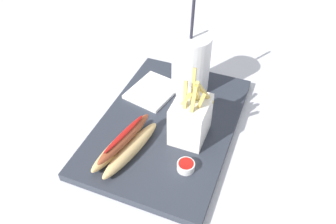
{
  "coord_description": "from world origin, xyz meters",
  "views": [
    {
      "loc": [
        0.52,
        0.2,
        0.58
      ],
      "look_at": [
        0.0,
        0.0,
        0.05
      ],
      "focal_mm": 35.92,
      "sensor_mm": 36.0,
      "label": 1
    }
  ],
  "objects_px": {
    "soda_cup": "(191,63)",
    "fries_basket": "(190,119)",
    "ketchup_cup_1": "(186,166)",
    "napkin_stack": "(153,91)",
    "hot_dog_1": "(125,144)"
  },
  "relations": [
    {
      "from": "ketchup_cup_1",
      "to": "napkin_stack",
      "type": "distance_m",
      "value": 0.26
    },
    {
      "from": "napkin_stack",
      "to": "hot_dog_1",
      "type": "bearing_deg",
      "value": 6.94
    },
    {
      "from": "ketchup_cup_1",
      "to": "napkin_stack",
      "type": "bearing_deg",
      "value": -141.44
    },
    {
      "from": "ketchup_cup_1",
      "to": "soda_cup",
      "type": "bearing_deg",
      "value": -162.84
    },
    {
      "from": "hot_dog_1",
      "to": "napkin_stack",
      "type": "height_order",
      "value": "hot_dog_1"
    },
    {
      "from": "soda_cup",
      "to": "ketchup_cup_1",
      "type": "xyz_separation_m",
      "value": [
        0.25,
        0.08,
        -0.07
      ]
    },
    {
      "from": "ketchup_cup_1",
      "to": "napkin_stack",
      "type": "xyz_separation_m",
      "value": [
        -0.2,
        -0.16,
        -0.01
      ]
    },
    {
      "from": "soda_cup",
      "to": "hot_dog_1",
      "type": "relative_size",
      "value": 1.3
    },
    {
      "from": "soda_cup",
      "to": "fries_basket",
      "type": "relative_size",
      "value": 1.48
    },
    {
      "from": "soda_cup",
      "to": "fries_basket",
      "type": "distance_m",
      "value": 0.17
    },
    {
      "from": "ketchup_cup_1",
      "to": "napkin_stack",
      "type": "relative_size",
      "value": 0.29
    },
    {
      "from": "soda_cup",
      "to": "ketchup_cup_1",
      "type": "relative_size",
      "value": 6.71
    },
    {
      "from": "soda_cup",
      "to": "fries_basket",
      "type": "bearing_deg",
      "value": 18.77
    },
    {
      "from": "napkin_stack",
      "to": "fries_basket",
      "type": "bearing_deg",
      "value": 51.5
    },
    {
      "from": "soda_cup",
      "to": "hot_dog_1",
      "type": "xyz_separation_m",
      "value": [
        0.26,
        -0.06,
        -0.05
      ]
    }
  ]
}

